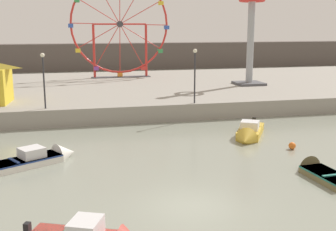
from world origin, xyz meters
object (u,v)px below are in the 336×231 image
at_px(ferris_wheel_red_frame, 120,26).
at_px(mooring_buoy_orange, 292,146).
at_px(motorboat_olive_wood, 318,171).
at_px(drop_tower_steel_tower, 251,26).
at_px(motorboat_white_red_stripe, 40,158).
at_px(promenade_lamp_far, 195,68).
at_px(promenade_lamp_near, 43,73).
at_px(motorboat_mustard_yellow, 249,133).

distance_m(ferris_wheel_red_frame, mooring_buoy_orange, 29.80).
relative_size(motorboat_olive_wood, ferris_wheel_red_frame, 0.33).
distance_m(motorboat_olive_wood, drop_tower_steel_tower, 25.10).
bearing_deg(motorboat_white_red_stripe, promenade_lamp_far, 7.56).
relative_size(motorboat_white_red_stripe, promenade_lamp_near, 1.24).
bearing_deg(motorboat_white_red_stripe, ferris_wheel_red_frame, 43.98).
bearing_deg(motorboat_white_red_stripe, promenade_lamp_near, 60.09).
height_order(motorboat_olive_wood, promenade_lamp_far, promenade_lamp_far).
distance_m(ferris_wheel_red_frame, drop_tower_steel_tower, 15.38).
xyz_separation_m(ferris_wheel_red_frame, promenade_lamp_near, (-7.98, -18.26, -3.29)).
distance_m(motorboat_mustard_yellow, mooring_buoy_orange, 3.42).
height_order(motorboat_mustard_yellow, promenade_lamp_far, promenade_lamp_far).
distance_m(motorboat_mustard_yellow, ferris_wheel_red_frame, 26.54).
height_order(promenade_lamp_near, promenade_lamp_far, promenade_lamp_far).
height_order(motorboat_mustard_yellow, promenade_lamp_near, promenade_lamp_near).
bearing_deg(promenade_lamp_far, ferris_wheel_red_frame, 100.44).
height_order(promenade_lamp_far, mooring_buoy_orange, promenade_lamp_far).
relative_size(motorboat_olive_wood, promenade_lamp_near, 0.96).
bearing_deg(motorboat_white_red_stripe, motorboat_olive_wood, -50.87).
height_order(ferris_wheel_red_frame, drop_tower_steel_tower, drop_tower_steel_tower).
relative_size(drop_tower_steel_tower, mooring_buoy_orange, 27.57).
distance_m(drop_tower_steel_tower, promenade_lamp_far, 13.04).
bearing_deg(motorboat_olive_wood, ferris_wheel_red_frame, 6.30).
xyz_separation_m(motorboat_olive_wood, drop_tower_steel_tower, (6.42, 23.22, 7.06)).
bearing_deg(promenade_lamp_far, mooring_buoy_orange, -70.51).
xyz_separation_m(motorboat_white_red_stripe, ferris_wheel_red_frame, (8.01, 27.38, 7.00)).
bearing_deg(drop_tower_steel_tower, mooring_buoy_orange, -105.92).
relative_size(motorboat_mustard_yellow, ferris_wheel_red_frame, 0.40).
height_order(motorboat_olive_wood, promenade_lamp_near, promenade_lamp_near).
height_order(ferris_wheel_red_frame, promenade_lamp_near, ferris_wheel_red_frame).
xyz_separation_m(motorboat_mustard_yellow, mooring_buoy_orange, (1.48, -3.08, -0.13)).
relative_size(promenade_lamp_near, mooring_buoy_orange, 9.31).
bearing_deg(motorboat_mustard_yellow, motorboat_olive_wood, 34.07).
xyz_separation_m(drop_tower_steel_tower, promenade_lamp_far, (-8.68, -9.20, -3.16)).
bearing_deg(mooring_buoy_orange, promenade_lamp_far, 109.49).
distance_m(motorboat_white_red_stripe, drop_tower_steel_tower, 27.83).
bearing_deg(promenade_lamp_near, ferris_wheel_red_frame, 66.41).
bearing_deg(motorboat_mustard_yellow, promenade_lamp_near, -85.96).
bearing_deg(drop_tower_steel_tower, motorboat_white_red_stripe, -138.34).
relative_size(promenade_lamp_far, mooring_buoy_orange, 9.71).
height_order(motorboat_white_red_stripe, promenade_lamp_far, promenade_lamp_far).
distance_m(motorboat_olive_wood, ferris_wheel_red_frame, 33.93).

